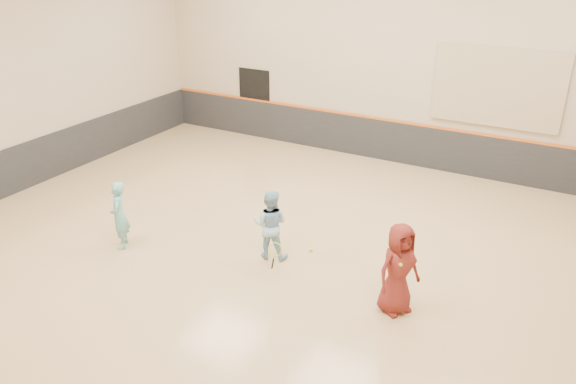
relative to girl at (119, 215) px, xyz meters
The scene contains 14 objects.
room 3.46m from the girl, 25.68° to the left, with size 15.04×12.04×6.22m.
wainscot_back 8.10m from the girl, 67.34° to the left, with size 14.90×0.04×1.20m, color #232326.
wainscot_left 4.60m from the girl, 160.99° to the left, with size 0.04×11.90×1.20m, color #232326.
accent_stripe 8.10m from the girl, 67.31° to the left, with size 14.90×0.03×0.06m, color #D85914.
acoustic_panel 9.68m from the girl, 51.53° to the left, with size 3.20×0.08×2.00m, color tan.
doorway 7.61m from the girl, 100.46° to the left, with size 1.10×0.05×2.20m, color black.
girl is the anchor object (origin of this frame).
instructor 3.16m from the girl, 21.35° to the left, with size 0.72×0.56×1.47m, color #8CBAD9.
young_man 5.81m from the girl, ahead, with size 0.82×0.53×1.67m, color maroon.
held_racket 3.40m from the girl, 12.06° to the left, with size 0.31×0.31×0.57m, color #A9C82C, non-canonical shape.
spare_racket 3.49m from the girl, 56.44° to the left, with size 0.75×0.75×0.07m, color #9BB928, non-canonical shape.
ball_under_racket 4.04m from the girl, 25.81° to the left, with size 0.07×0.07×0.07m, color yellow.
ball_in_hand 5.89m from the girl, ahead, with size 0.07×0.07×0.07m, color #B3C72E.
ball_beside_spare 3.45m from the girl, 51.16° to the left, with size 0.07×0.07×0.07m, color #CBDF33.
Camera 1 is at (4.95, -8.85, 5.97)m, focal length 35.00 mm.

